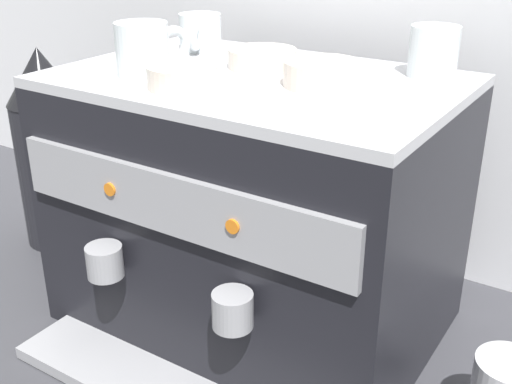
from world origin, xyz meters
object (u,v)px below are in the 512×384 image
object	(u,v)px
ceramic_cup_1	(145,49)
coffee_grinder	(50,147)
espresso_machine	(255,207)
ceramic_bowl_1	(182,77)
ceramic_bowl_2	(262,59)
ceramic_cup_2	(435,51)
ceramic_bowl_0	(321,75)
ceramic_cup_0	(200,32)

from	to	relation	value
ceramic_cup_1	coffee_grinder	xyz separation A→B (m)	(-0.38, 0.10, -0.27)
espresso_machine	ceramic_bowl_1	world-z (taller)	ceramic_bowl_1
ceramic_cup_1	ceramic_bowl_1	bearing A→B (deg)	-17.54
espresso_machine	ceramic_bowl_2	distance (m)	0.24
ceramic_cup_1	ceramic_cup_2	size ratio (longest dim) A/B	1.06
ceramic_cup_2	ceramic_bowl_0	xyz separation A→B (m)	(-0.12, -0.15, -0.02)
ceramic_bowl_0	ceramic_bowl_1	bearing A→B (deg)	-144.86
ceramic_bowl_2	ceramic_cup_0	bearing A→B (deg)	161.53
ceramic_cup_0	ceramic_cup_2	xyz separation A→B (m)	(0.42, 0.04, 0.01)
ceramic_bowl_0	ceramic_bowl_2	xyz separation A→B (m)	(-0.13, 0.05, -0.00)
ceramic_bowl_2	coffee_grinder	xyz separation A→B (m)	(-0.51, -0.04, -0.24)
ceramic_cup_2	ceramic_bowl_2	bearing A→B (deg)	-159.02
ceramic_cup_2	ceramic_bowl_0	size ratio (longest dim) A/B	1.02
ceramic_cup_0	ceramic_bowl_1	size ratio (longest dim) A/B	1.04
ceramic_cup_0	ceramic_bowl_0	world-z (taller)	ceramic_cup_0
ceramic_cup_0	ceramic_bowl_1	world-z (taller)	ceramic_cup_0
ceramic_bowl_1	ceramic_bowl_0	bearing A→B (deg)	35.14
espresso_machine	coffee_grinder	bearing A→B (deg)	178.08
ceramic_bowl_0	ceramic_bowl_2	world-z (taller)	ceramic_bowl_0
espresso_machine	ceramic_cup_0	bearing A→B (deg)	149.45
espresso_machine	coffee_grinder	xyz separation A→B (m)	(-0.53, 0.02, -0.00)
espresso_machine	ceramic_cup_1	distance (m)	0.31
ceramic_cup_1	coffee_grinder	distance (m)	0.48
ceramic_bowl_1	coffee_grinder	bearing A→B (deg)	164.67
espresso_machine	ceramic_cup_2	bearing A→B (deg)	33.51
ceramic_cup_0	ceramic_bowl_1	xyz separation A→B (m)	(0.14, -0.23, -0.02)
ceramic_cup_0	ceramic_cup_1	size ratio (longest dim) A/B	0.87
espresso_machine	ceramic_cup_2	size ratio (longest dim) A/B	5.36
espresso_machine	ceramic_bowl_2	bearing A→B (deg)	110.62
ceramic_bowl_1	ceramic_bowl_2	size ratio (longest dim) A/B	0.92
espresso_machine	ceramic_bowl_0	bearing A→B (deg)	0.73
espresso_machine	ceramic_cup_1	xyz separation A→B (m)	(-0.15, -0.08, 0.26)
ceramic_cup_2	ceramic_bowl_1	distance (m)	0.39
ceramic_cup_2	coffee_grinder	xyz separation A→B (m)	(-0.76, -0.13, -0.26)
espresso_machine	ceramic_cup_2	world-z (taller)	ceramic_cup_2
ceramic_cup_2	ceramic_bowl_1	bearing A→B (deg)	-136.41
coffee_grinder	ceramic_cup_1	bearing A→B (deg)	-14.76
ceramic_bowl_2	coffee_grinder	size ratio (longest dim) A/B	0.26
espresso_machine	ceramic_cup_0	size ratio (longest dim) A/B	5.84
ceramic_bowl_1	espresso_machine	bearing A→B (deg)	66.48
ceramic_bowl_0	espresso_machine	bearing A→B (deg)	-179.27
ceramic_cup_0	ceramic_cup_1	distance (m)	0.20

